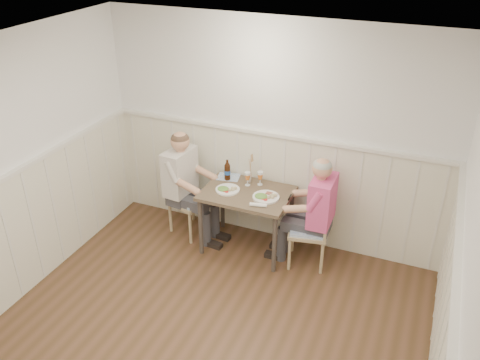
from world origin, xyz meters
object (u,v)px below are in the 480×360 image
at_px(chair_left, 187,195).
at_px(diner_cream, 184,192).
at_px(dining_table, 247,199).
at_px(chair_right, 313,227).
at_px(man_in_pink, 317,221).
at_px(beer_bottle, 227,171).
at_px(grass_vase, 250,168).

distance_m(chair_left, diner_cream, 0.11).
xyz_separation_m(dining_table, chair_left, (-0.80, 0.08, -0.16)).
bearing_deg(chair_right, man_in_pink, 38.19).
relative_size(chair_right, beer_bottle, 3.44).
bearing_deg(beer_bottle, diner_cream, -160.77).
relative_size(diner_cream, beer_bottle, 5.37).
distance_m(chair_right, man_in_pink, 0.09).
bearing_deg(grass_vase, dining_table, -75.07).
bearing_deg(chair_left, grass_vase, 11.81).
bearing_deg(man_in_pink, grass_vase, 166.56).
bearing_deg(man_in_pink, beer_bottle, 172.29).
relative_size(dining_table, man_in_pink, 0.74).
xyz_separation_m(diner_cream, beer_bottle, (0.49, 0.17, 0.29)).
bearing_deg(chair_left, beer_bottle, 11.49).
bearing_deg(man_in_pink, diner_cream, -179.31).
bearing_deg(beer_bottle, chair_right, -8.95).
xyz_separation_m(chair_left, man_in_pink, (1.61, -0.05, 0.06)).
bearing_deg(dining_table, beer_bottle, 150.09).
distance_m(chair_right, grass_vase, 0.98).
bearing_deg(grass_vase, chair_left, -168.19).
bearing_deg(beer_bottle, grass_vase, 12.41).
xyz_separation_m(dining_table, grass_vase, (-0.06, 0.24, 0.27)).
height_order(chair_left, grass_vase, grass_vase).
relative_size(chair_right, man_in_pink, 0.66).
bearing_deg(chair_right, beer_bottle, 171.05).
distance_m(chair_left, man_in_pink, 1.61).
distance_m(chair_right, beer_bottle, 1.17).
bearing_deg(diner_cream, beer_bottle, 19.23).
xyz_separation_m(beer_bottle, grass_vase, (0.25, 0.06, 0.06)).
height_order(chair_right, beer_bottle, beer_bottle).
bearing_deg(grass_vase, chair_right, -15.16).
distance_m(chair_right, chair_left, 1.58).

